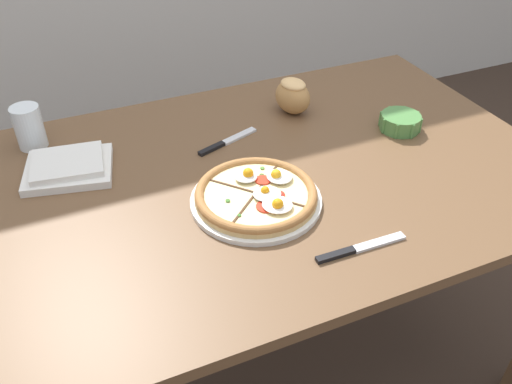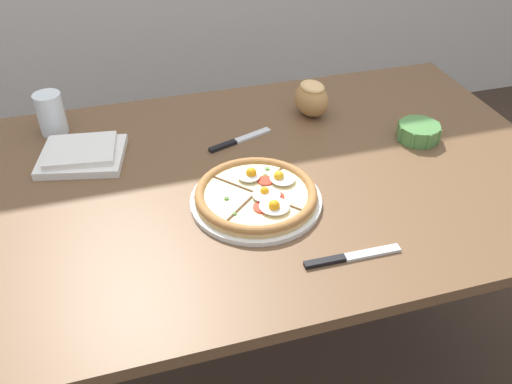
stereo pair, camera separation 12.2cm
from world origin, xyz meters
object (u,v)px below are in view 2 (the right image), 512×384
at_px(bread_piece_near, 312,98).
at_px(water_glass, 51,116).
at_px(napkin_folded, 82,154).
at_px(knife_spare, 239,140).
at_px(pizza, 257,196).
at_px(knife_main, 351,257).
at_px(ramekin_bowl, 419,131).
at_px(dining_table, 276,202).

xyz_separation_m(bread_piece_near, water_glass, (-0.71, 0.10, -0.00)).
height_order(napkin_folded, bread_piece_near, bread_piece_near).
height_order(bread_piece_near, knife_spare, bread_piece_near).
xyz_separation_m(napkin_folded, bread_piece_near, (0.64, 0.06, 0.04)).
distance_m(pizza, water_glass, 0.64).
bearing_deg(napkin_folded, knife_main, -45.76).
distance_m(ramekin_bowl, napkin_folded, 0.88).
relative_size(ramekin_bowl, bread_piece_near, 0.87).
distance_m(ramekin_bowl, water_glass, 0.99).
xyz_separation_m(knife_spare, water_glass, (-0.47, 0.19, 0.05)).
distance_m(ramekin_bowl, knife_main, 0.52).
xyz_separation_m(dining_table, knife_main, (0.05, -0.34, 0.10)).
relative_size(napkin_folded, bread_piece_near, 1.79).
bearing_deg(dining_table, knife_main, -81.63).
xyz_separation_m(dining_table, pizza, (-0.08, -0.11, 0.12)).
bearing_deg(knife_spare, bread_piece_near, 0.31).
height_order(pizza, napkin_folded, pizza).
bearing_deg(knife_main, pizza, 121.24).
bearing_deg(water_glass, napkin_folded, -67.27).
relative_size(pizza, bread_piece_near, 2.25).
relative_size(pizza, water_glass, 2.63).
bearing_deg(knife_main, dining_table, 99.51).
bearing_deg(napkin_folded, bread_piece_near, 5.18).
distance_m(ramekin_bowl, knife_spare, 0.48).
distance_m(bread_piece_near, water_glass, 0.72).
distance_m(dining_table, bread_piece_near, 0.34).
distance_m(pizza, knife_spare, 0.27).
bearing_deg(bread_piece_near, pizza, -127.01).
bearing_deg(ramekin_bowl, bread_piece_near, 137.73).
xyz_separation_m(knife_main, knife_spare, (-0.10, 0.50, -0.00)).
height_order(bread_piece_near, knife_main, bread_piece_near).
height_order(dining_table, bread_piece_near, bread_piece_near).
xyz_separation_m(knife_main, water_glass, (-0.58, 0.68, 0.05)).
xyz_separation_m(pizza, water_glass, (-0.44, 0.46, 0.03)).
xyz_separation_m(bread_piece_near, knife_spare, (-0.24, -0.08, -0.05)).
height_order(pizza, water_glass, water_glass).
bearing_deg(bread_piece_near, napkin_folded, -174.82).
xyz_separation_m(pizza, knife_main, (0.13, -0.23, -0.02)).
height_order(bread_piece_near, water_glass, water_glass).
relative_size(dining_table, pizza, 4.72).
height_order(ramekin_bowl, napkin_folded, ramekin_bowl).
bearing_deg(knife_main, napkin_folded, 135.38).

